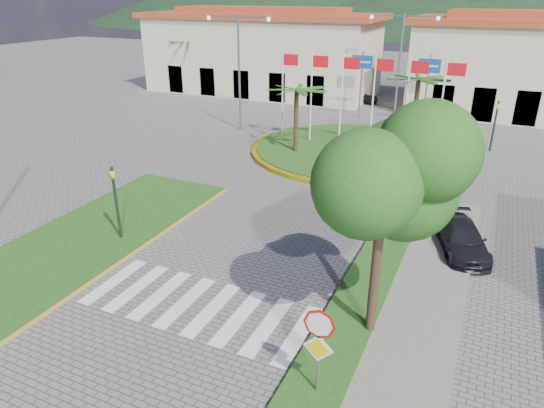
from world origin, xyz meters
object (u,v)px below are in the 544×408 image
at_px(deciduous_tree, 386,170).
at_px(car_dark_a, 359,97).
at_px(white_van, 276,90).
at_px(stop_sign, 319,340).
at_px(roundabout_island, 351,150).
at_px(car_dark_b, 522,114).
at_px(car_side_right, 462,238).

height_order(deciduous_tree, car_dark_a, deciduous_tree).
distance_m(white_van, car_dark_a, 8.04).
relative_size(stop_sign, car_dark_a, 0.76).
bearing_deg(car_dark_a, white_van, 79.70).
distance_m(roundabout_island, stop_sign, 20.69).
relative_size(white_van, car_dark_b, 1.38).
xyz_separation_m(stop_sign, deciduous_tree, (0.60, 3.04, 3.38)).
bearing_deg(stop_sign, roundabout_island, 103.73).
bearing_deg(car_dark_a, deciduous_tree, -179.19).
distance_m(car_dark_b, car_side_right, 24.08).
bearing_deg(car_dark_b, deciduous_tree, 173.83).
relative_size(stop_sign, car_side_right, 0.68).
distance_m(deciduous_tree, car_dark_a, 33.23).
xyz_separation_m(white_van, car_dark_b, (21.45, -0.61, -0.10)).
bearing_deg(roundabout_island, car_dark_a, 103.68).
distance_m(stop_sign, car_dark_b, 33.78).
relative_size(roundabout_island, stop_sign, 4.79).
xyz_separation_m(stop_sign, white_van, (-16.47, 34.00, -1.12)).
bearing_deg(roundabout_island, stop_sign, -76.27).
bearing_deg(deciduous_tree, car_side_right, 72.61).
relative_size(stop_sign, white_van, 0.55).
bearing_deg(white_van, car_side_right, -163.01).
height_order(car_dark_b, car_side_right, car_dark_b).
height_order(deciduous_tree, white_van, deciduous_tree).
bearing_deg(white_van, car_dark_a, -105.96).
bearing_deg(car_side_right, car_dark_a, 96.08).
bearing_deg(deciduous_tree, roundabout_island, 107.91).
height_order(stop_sign, white_van, stop_sign).
distance_m(deciduous_tree, car_dark_b, 31.01).
bearing_deg(roundabout_island, deciduous_tree, -72.09).
distance_m(stop_sign, car_side_right, 9.85).
bearing_deg(car_side_right, stop_sign, -123.00).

